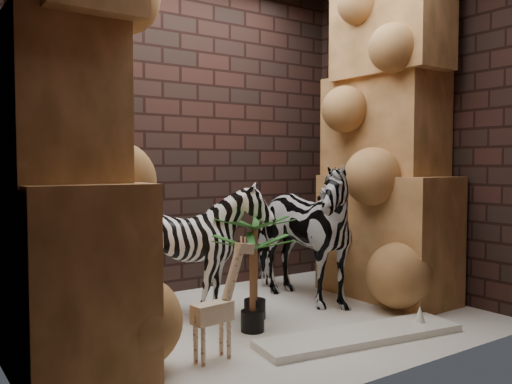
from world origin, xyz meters
TOP-DOWN VIEW (x-y plane):
  - floor at (0.00, 0.00)m, footprint 3.50×3.50m
  - wall_back at (0.00, 1.25)m, footprint 3.50×0.00m
  - wall_front at (0.00, -1.25)m, footprint 3.50×0.00m
  - wall_right at (1.75, 0.00)m, footprint 0.00×3.00m
  - rock_pillar_left at (-1.40, 0.00)m, footprint 0.68×1.30m
  - rock_pillar_right at (1.42, 0.00)m, footprint 0.58×1.25m
  - zebra_right at (0.64, 0.32)m, footprint 0.70×1.23m
  - zebra_left at (-0.28, 0.42)m, footprint 0.92×1.11m
  - giraffe_toy at (-0.66, -0.48)m, footprint 0.41×0.18m
  - palm_front at (0.06, 0.11)m, footprint 0.36×0.36m
  - palm_back at (-0.13, -0.14)m, footprint 0.36×0.36m
  - surfboard at (0.38, -0.71)m, footprint 1.55×0.60m

SIDE VIEW (x-z plane):
  - floor at x=0.00m, z-range 0.00..0.00m
  - surfboard at x=0.38m, z-range 0.00..0.05m
  - palm_back at x=-0.13m, z-range 0.00..0.71m
  - giraffe_toy at x=-0.66m, z-range 0.00..0.76m
  - palm_front at x=0.06m, z-range 0.00..0.81m
  - zebra_left at x=-0.28m, z-range 0.00..0.97m
  - zebra_right at x=0.64m, z-range 0.00..1.42m
  - wall_back at x=0.00m, z-range -0.25..3.25m
  - wall_front at x=0.00m, z-range -0.25..3.25m
  - wall_right at x=1.75m, z-range 0.00..3.00m
  - rock_pillar_left at x=-1.40m, z-range 0.00..3.00m
  - rock_pillar_right at x=1.42m, z-range 0.00..3.00m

